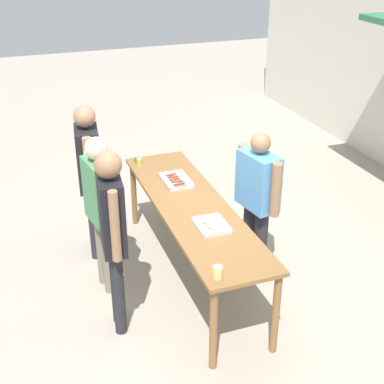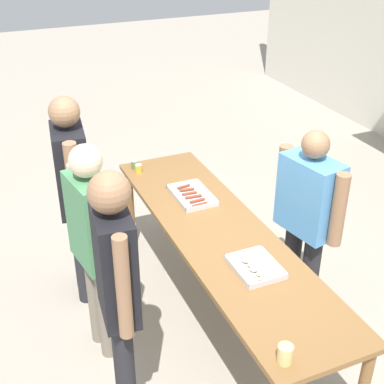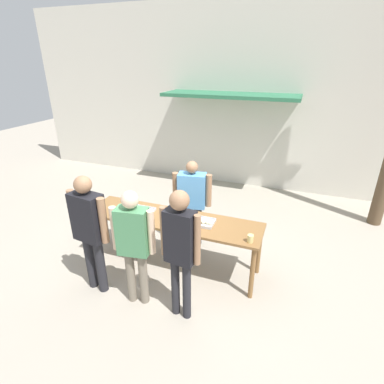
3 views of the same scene
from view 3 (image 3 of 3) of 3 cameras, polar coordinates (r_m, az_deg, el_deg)
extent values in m
plane|color=#A39989|center=(5.22, -3.53, -13.59)|extent=(24.00, 24.00, 0.00)
cube|color=beige|center=(8.00, 8.24, 17.12)|extent=(12.00, 0.12, 4.50)
cube|color=#2D704C|center=(7.45, 7.31, 17.83)|extent=(3.20, 1.00, 0.08)
cube|color=brown|center=(4.74, -3.80, -5.18)|extent=(2.83, 0.72, 0.04)
cylinder|color=brown|center=(5.40, -18.35, -8.05)|extent=(0.07, 0.07, 0.86)
cylinder|color=brown|center=(4.44, 11.39, -14.94)|extent=(0.07, 0.07, 0.86)
cylinder|color=brown|center=(5.80, -14.78, -5.23)|extent=(0.07, 0.07, 0.86)
cylinder|color=brown|center=(4.92, 12.64, -10.76)|extent=(0.07, 0.07, 0.86)
cube|color=silver|center=(4.98, -9.81, -3.64)|extent=(0.44, 0.29, 0.01)
cube|color=silver|center=(4.87, -10.65, -4.13)|extent=(0.44, 0.01, 0.03)
cube|color=silver|center=(5.08, -9.04, -2.73)|extent=(0.44, 0.01, 0.03)
cube|color=silver|center=(5.08, -11.94, -3.00)|extent=(0.01, 0.29, 0.03)
cube|color=silver|center=(4.88, -7.62, -3.85)|extent=(0.01, 0.29, 0.03)
cylinder|color=brown|center=(5.05, -11.50, -3.18)|extent=(0.04, 0.12, 0.02)
cylinder|color=brown|center=(5.02, -10.85, -3.28)|extent=(0.04, 0.13, 0.03)
cylinder|color=brown|center=(4.99, -10.24, -3.44)|extent=(0.03, 0.13, 0.02)
cylinder|color=brown|center=(4.96, -9.52, -3.53)|extent=(0.04, 0.14, 0.02)
cylinder|color=brown|center=(4.93, -8.78, -3.65)|extent=(0.03, 0.13, 0.03)
cylinder|color=brown|center=(4.90, -8.13, -3.82)|extent=(0.03, 0.13, 0.02)
cube|color=silver|center=(4.58, 1.97, -5.89)|extent=(0.36, 0.29, 0.01)
cube|color=silver|center=(4.46, 1.37, -6.51)|extent=(0.36, 0.01, 0.03)
cube|color=silver|center=(4.69, 2.54, -4.85)|extent=(0.36, 0.01, 0.03)
cube|color=silver|center=(4.63, -0.12, -5.28)|extent=(0.01, 0.29, 0.03)
cube|color=silver|center=(4.53, 4.10, -6.04)|extent=(0.01, 0.29, 0.03)
ellipsoid|color=beige|center=(4.62, 0.39, -5.32)|extent=(0.05, 0.10, 0.04)
ellipsoid|color=beige|center=(4.59, 1.00, -5.42)|extent=(0.07, 0.12, 0.05)
ellipsoid|color=beige|center=(4.58, 1.64, -5.55)|extent=(0.07, 0.10, 0.05)
ellipsoid|color=beige|center=(4.56, 2.28, -5.68)|extent=(0.06, 0.11, 0.05)
ellipsoid|color=beige|center=(4.56, 2.97, -5.77)|extent=(0.07, 0.10, 0.04)
ellipsoid|color=beige|center=(4.54, 3.60, -5.95)|extent=(0.06, 0.10, 0.04)
cylinder|color=#567A38|center=(5.15, -18.16, -3.21)|extent=(0.06, 0.06, 0.07)
cylinder|color=#B2B2B7|center=(5.13, -18.22, -2.81)|extent=(0.06, 0.06, 0.01)
cylinder|color=gold|center=(5.10, -17.32, -3.36)|extent=(0.06, 0.06, 0.07)
cylinder|color=#B2B2B7|center=(5.09, -17.37, -2.97)|extent=(0.06, 0.06, 0.01)
cylinder|color=#DBC67A|center=(4.19, 11.06, -8.69)|extent=(0.09, 0.09, 0.11)
cylinder|color=#232328|center=(5.56, -1.10, -6.18)|extent=(0.14, 0.14, 0.78)
cylinder|color=#232328|center=(5.53, 1.10, -6.37)|extent=(0.14, 0.14, 0.78)
cube|color=#5193D1|center=(5.22, 0.00, 0.32)|extent=(0.52, 0.35, 0.61)
sphere|color=#936B4C|center=(5.07, 0.00, 4.77)|extent=(0.21, 0.21, 0.21)
cylinder|color=#936B4C|center=(5.27, -3.13, 0.69)|extent=(0.11, 0.11, 0.58)
cylinder|color=#936B4C|center=(5.18, 3.19, 0.26)|extent=(0.11, 0.11, 0.58)
cylinder|color=#232328|center=(4.67, -16.99, -13.30)|extent=(0.14, 0.14, 0.87)
cylinder|color=#232328|center=(4.80, -18.77, -12.46)|extent=(0.14, 0.14, 0.87)
cube|color=black|center=(4.32, -19.19, -4.54)|extent=(0.48, 0.31, 0.69)
sphere|color=#936B4C|center=(4.13, -20.09, 1.35)|extent=(0.24, 0.24, 0.24)
cylinder|color=#936B4C|center=(4.13, -16.58, -5.27)|extent=(0.10, 0.10, 0.65)
cylinder|color=#936B4C|center=(4.51, -21.64, -3.47)|extent=(0.10, 0.10, 0.65)
cylinder|color=#232328|center=(4.08, -1.00, -18.22)|extent=(0.11, 0.11, 0.88)
cylinder|color=#232328|center=(4.14, -3.17, -17.51)|extent=(0.11, 0.11, 0.88)
cube|color=black|center=(3.63, -2.28, -8.54)|extent=(0.39, 0.24, 0.70)
sphere|color=#936B4C|center=(3.39, -2.42, -1.59)|extent=(0.24, 0.24, 0.24)
cylinder|color=#936B4C|center=(3.54, 1.01, -9.19)|extent=(0.08, 0.08, 0.66)
cylinder|color=#936B4C|center=(3.72, -5.41, -7.45)|extent=(0.08, 0.08, 0.66)
cylinder|color=#756B5B|center=(4.36, -9.24, -15.85)|extent=(0.12, 0.12, 0.82)
cylinder|color=#756B5B|center=(4.42, -11.57, -15.43)|extent=(0.12, 0.12, 0.82)
cube|color=#478456|center=(3.96, -11.21, -7.38)|extent=(0.44, 0.29, 0.65)
sphere|color=beige|center=(3.75, -11.76, -1.43)|extent=(0.22, 0.22, 0.22)
cylinder|color=beige|center=(3.87, -7.75, -7.64)|extent=(0.09, 0.09, 0.62)
cylinder|color=beige|center=(4.05, -14.54, -6.72)|extent=(0.09, 0.09, 0.62)
camera|label=1|loc=(3.55, 78.12, 11.19)|focal=50.00mm
camera|label=2|loc=(2.55, 51.46, 13.25)|focal=50.00mm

